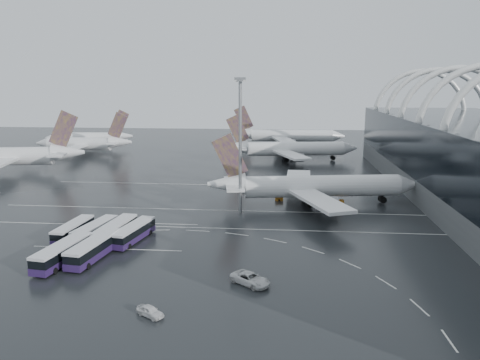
# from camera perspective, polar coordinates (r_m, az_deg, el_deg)

# --- Properties ---
(ground) EXTENTS (420.00, 420.00, 0.00)m
(ground) POSITION_cam_1_polar(r_m,az_deg,el_deg) (99.75, 0.48, -5.64)
(ground) COLOR black
(ground) RESTS_ON ground
(lane_marking_near) EXTENTS (120.00, 0.25, 0.01)m
(lane_marking_near) POSITION_cam_1_polar(r_m,az_deg,el_deg) (97.85, 0.38, -5.98)
(lane_marking_near) COLOR silver
(lane_marking_near) RESTS_ON ground
(lane_marking_mid) EXTENTS (120.00, 0.25, 0.01)m
(lane_marking_mid) POSITION_cam_1_polar(r_m,az_deg,el_deg) (111.22, 1.00, -3.79)
(lane_marking_mid) COLOR silver
(lane_marking_mid) RESTS_ON ground
(lane_marking_far) EXTENTS (120.00, 0.25, 0.01)m
(lane_marking_far) POSITION_cam_1_polar(r_m,az_deg,el_deg) (138.34, 1.87, -0.68)
(lane_marking_far) COLOR silver
(lane_marking_far) RESTS_ON ground
(bus_bay_line_south) EXTENTS (28.00, 0.25, 0.01)m
(bus_bay_line_south) POSITION_cam_1_polar(r_m,az_deg,el_deg) (90.16, -15.95, -8.04)
(bus_bay_line_south) COLOR silver
(bus_bay_line_south) RESTS_ON ground
(bus_bay_line_north) EXTENTS (28.00, 0.25, 0.01)m
(bus_bay_line_north) POSITION_cam_1_polar(r_m,az_deg,el_deg) (104.44, -12.81, -5.13)
(bus_bay_line_north) COLOR silver
(bus_bay_line_north) RESTS_ON ground
(airliner_main) EXTENTS (53.37, 46.26, 18.10)m
(airliner_main) POSITION_cam_1_polar(r_m,az_deg,el_deg) (117.14, 8.69, -0.84)
(airliner_main) COLOR white
(airliner_main) RESTS_ON ground
(airliner_gate_b) EXTENTS (52.33, 46.54, 18.19)m
(airliner_gate_b) POSITION_cam_1_polar(r_m,az_deg,el_deg) (182.13, 5.89, 3.75)
(airliner_gate_b) COLOR white
(airliner_gate_b) RESTS_ON ground
(airliner_gate_c) EXTENTS (53.86, 49.91, 19.26)m
(airliner_gate_c) POSITION_cam_1_polar(r_m,az_deg,el_deg) (225.20, 5.58, 5.36)
(airliner_gate_c) COLOR white
(airliner_gate_c) RESTS_ON ground
(jet_remote_west) EXTENTS (47.93, 38.78, 20.88)m
(jet_remote_west) POSITION_cam_1_polar(r_m,az_deg,el_deg) (175.78, -25.73, 2.62)
(jet_remote_west) COLOR white
(jet_remote_west) RESTS_ON ground
(jet_remote_mid) EXTENTS (41.24, 33.14, 18.09)m
(jet_remote_mid) POSITION_cam_1_polar(r_m,az_deg,el_deg) (206.81, -18.32, 4.21)
(jet_remote_mid) COLOR white
(jet_remote_mid) RESTS_ON ground
(jet_remote_far) EXTENTS (40.79, 32.87, 17.76)m
(jet_remote_far) POSITION_cam_1_polar(r_m,az_deg,el_deg) (228.46, -17.74, 4.89)
(jet_remote_far) COLOR white
(jet_remote_far) RESTS_ON ground
(bus_row_near_a) EXTENTS (3.66, 12.48, 3.03)m
(bus_row_near_a) POSITION_cam_1_polar(r_m,az_deg,el_deg) (97.55, -19.66, -5.73)
(bus_row_near_a) COLOR #261543
(bus_row_near_a) RESTS_ON ground
(bus_row_near_b) EXTENTS (5.07, 13.00, 3.13)m
(bus_row_near_b) POSITION_cam_1_polar(r_m,az_deg,el_deg) (95.64, -17.22, -5.88)
(bus_row_near_b) COLOR #261543
(bus_row_near_b) RESTS_ON ground
(bus_row_near_c) EXTENTS (4.64, 14.02, 3.39)m
(bus_row_near_c) POSITION_cam_1_polar(r_m,az_deg,el_deg) (93.85, -14.97, -5.99)
(bus_row_near_c) COLOR #261543
(bus_row_near_c) RESTS_ON ground
(bus_row_near_d) EXTENTS (5.27, 13.34, 3.21)m
(bus_row_near_d) POSITION_cam_1_polar(r_m,az_deg,el_deg) (92.42, -12.87, -6.23)
(bus_row_near_d) COLOR #261543
(bus_row_near_d) RESTS_ON ground
(bus_row_far_a) EXTENTS (4.98, 14.11, 3.40)m
(bus_row_far_a) POSITION_cam_1_polar(r_m,az_deg,el_deg) (84.97, -20.83, -8.27)
(bus_row_far_a) COLOR #261543
(bus_row_far_a) RESTS_ON ground
(bus_row_far_b) EXTENTS (4.92, 14.17, 3.42)m
(bus_row_far_b) POSITION_cam_1_polar(r_m,az_deg,el_deg) (85.16, -17.43, -7.97)
(bus_row_far_b) COLOR #261543
(bus_row_far_b) RESTS_ON ground
(van_curve_a) EXTENTS (6.93, 6.27, 1.79)m
(van_curve_a) POSITION_cam_1_polar(r_m,az_deg,el_deg) (71.99, 1.26, -11.96)
(van_curve_a) COLOR silver
(van_curve_a) RESTS_ON ground
(van_curve_b) EXTENTS (4.34, 3.57, 1.39)m
(van_curve_b) POSITION_cam_1_polar(r_m,az_deg,el_deg) (64.34, -10.90, -15.43)
(van_curve_b) COLOR silver
(van_curve_b) RESTS_ON ground
(floodlight_mast) EXTENTS (2.38, 2.38, 31.01)m
(floodlight_mast) POSITION_cam_1_polar(r_m,az_deg,el_deg) (105.53, 0.03, 6.15)
(floodlight_mast) COLOR gray
(floodlight_mast) RESTS_ON ground
(gse_cart_belly_a) EXTENTS (2.43, 1.43, 1.32)m
(gse_cart_belly_a) POSITION_cam_1_polar(r_m,az_deg,el_deg) (118.83, 11.95, -2.70)
(gse_cart_belly_a) COLOR #AE6717
(gse_cart_belly_a) RESTS_ON ground
(gse_cart_belly_c) EXTENTS (2.04, 1.20, 1.11)m
(gse_cart_belly_c) POSITION_cam_1_polar(r_m,az_deg,el_deg) (121.09, 4.79, -2.26)
(gse_cart_belly_c) COLOR #AE6717
(gse_cart_belly_c) RESTS_ON ground
(gse_cart_belly_e) EXTENTS (2.08, 1.23, 1.13)m
(gse_cart_belly_e) POSITION_cam_1_polar(r_m,az_deg,el_deg) (135.18, 7.69, -0.83)
(gse_cart_belly_e) COLOR #AE6717
(gse_cart_belly_e) RESTS_ON ground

